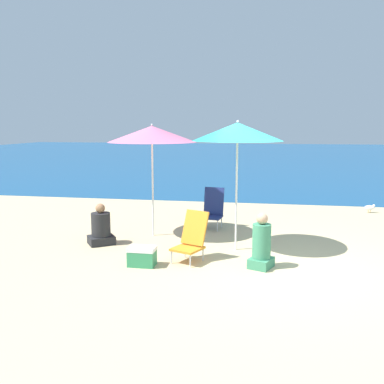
{
  "coord_description": "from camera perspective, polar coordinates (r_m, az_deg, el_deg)",
  "views": [
    {
      "loc": [
        -0.22,
        -6.85,
        2.29
      ],
      "look_at": [
        -1.65,
        1.2,
        1.0
      ],
      "focal_mm": 40.0,
      "sensor_mm": 36.0,
      "label": 1
    }
  ],
  "objects": [
    {
      "name": "beach_umbrella_pink",
      "position": [
        8.73,
        -5.36,
        7.69
      ],
      "size": [
        1.8,
        1.8,
        2.31
      ],
      "color": "white",
      "rests_on": "ground"
    },
    {
      "name": "beach_chair_orange",
      "position": [
        7.28,
        -0.06,
        -6.06
      ],
      "size": [
        0.63,
        0.71,
        0.83
      ],
      "rotation": [
        0.0,
        0.0,
        -0.4
      ],
      "color": "silver",
      "rests_on": "ground"
    },
    {
      "name": "sea_water",
      "position": [
        32.57,
        10.45,
        4.81
      ],
      "size": [
        60.0,
        40.0,
        0.01
      ],
      "color": "navy",
      "rests_on": "ground"
    },
    {
      "name": "beach_chair_navy",
      "position": [
        9.57,
        2.79,
        -2.15
      ],
      "size": [
        0.51,
        0.55,
        0.9
      ],
      "rotation": [
        0.0,
        0.0,
        -0.14
      ],
      "color": "silver",
      "rests_on": "ground"
    },
    {
      "name": "seagull",
      "position": [
        12.15,
        22.63,
        -1.92
      ],
      "size": [
        0.27,
        0.11,
        0.23
      ],
      "color": "gold",
      "rests_on": "ground"
    },
    {
      "name": "ground_plane",
      "position": [
        7.22,
        11.46,
        -9.71
      ],
      "size": [
        60.0,
        60.0,
        0.0
      ],
      "primitive_type": "plane",
      "color": "#C6B284"
    },
    {
      "name": "person_seated_near",
      "position": [
        8.46,
        -12.04,
        -4.76
      ],
      "size": [
        0.62,
        0.6,
        0.8
      ],
      "rotation": [
        0.0,
        0.0,
        -0.95
      ],
      "color": "#262628",
      "rests_on": "ground"
    },
    {
      "name": "beach_umbrella_teal",
      "position": [
        7.7,
        6.08,
        7.97
      ],
      "size": [
        1.63,
        1.63,
        2.37
      ],
      "color": "white",
      "rests_on": "ground"
    },
    {
      "name": "cooler_box",
      "position": [
        7.12,
        -6.69,
        -8.5
      ],
      "size": [
        0.45,
        0.3,
        0.32
      ],
      "color": "#338C59",
      "rests_on": "ground"
    },
    {
      "name": "person_seated_far",
      "position": [
        7.01,
        9.25,
        -7.01
      ],
      "size": [
        0.45,
        0.48,
        0.9
      ],
      "rotation": [
        0.0,
        0.0,
        -0.39
      ],
      "color": "#3F8C66",
      "rests_on": "ground"
    }
  ]
}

